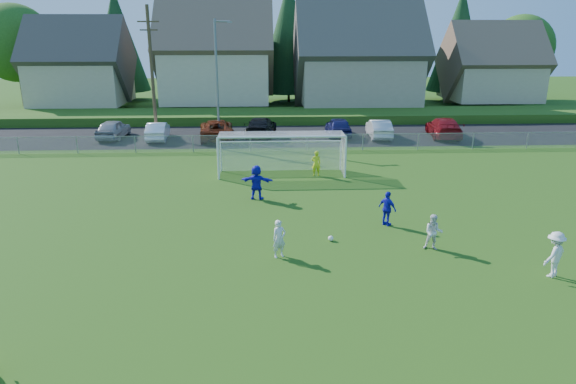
# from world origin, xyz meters

# --- Properties ---
(ground) EXTENTS (160.00, 160.00, 0.00)m
(ground) POSITION_xyz_m (0.00, 0.00, 0.00)
(ground) COLOR #193D0C
(ground) RESTS_ON ground
(asphalt_lot) EXTENTS (60.00, 60.00, 0.00)m
(asphalt_lot) POSITION_xyz_m (0.00, 27.50, 0.01)
(asphalt_lot) COLOR black
(asphalt_lot) RESTS_ON ground
(grass_embankment) EXTENTS (70.00, 6.00, 0.80)m
(grass_embankment) POSITION_xyz_m (0.00, 35.00, 0.40)
(grass_embankment) COLOR #1E420F
(grass_embankment) RESTS_ON ground
(soccer_ball) EXTENTS (0.22, 0.22, 0.22)m
(soccer_ball) POSITION_xyz_m (1.64, 5.73, 0.11)
(soccer_ball) COLOR white
(soccer_ball) RESTS_ON ground
(player_white_a) EXTENTS (0.64, 0.55, 1.47)m
(player_white_a) POSITION_xyz_m (-0.51, 4.30, 0.74)
(player_white_a) COLOR silver
(player_white_a) RESTS_ON ground
(player_white_b) EXTENTS (0.82, 0.72, 1.44)m
(player_white_b) POSITION_xyz_m (5.51, 4.69, 0.72)
(player_white_b) COLOR silver
(player_white_b) RESTS_ON ground
(player_white_c) EXTENTS (1.23, 1.10, 1.66)m
(player_white_c) POSITION_xyz_m (8.95, 2.23, 0.83)
(player_white_c) COLOR silver
(player_white_c) RESTS_ON ground
(player_blue_a) EXTENTS (0.87, 0.94, 1.55)m
(player_blue_a) POSITION_xyz_m (4.32, 7.35, 0.78)
(player_blue_a) COLOR #1413B8
(player_blue_a) RESTS_ON ground
(player_blue_b) EXTENTS (1.71, 0.82, 1.77)m
(player_blue_b) POSITION_xyz_m (-1.43, 11.32, 0.89)
(player_blue_b) COLOR #1413B8
(player_blue_b) RESTS_ON ground
(goalkeeper) EXTENTS (0.57, 0.40, 1.50)m
(goalkeeper) POSITION_xyz_m (2.01, 15.50, 0.75)
(goalkeeper) COLOR #CFE21A
(goalkeeper) RESTS_ON ground
(car_a) EXTENTS (2.02, 4.48, 1.49)m
(car_a) POSITION_xyz_m (-12.91, 27.16, 0.75)
(car_a) COLOR gray
(car_a) RESTS_ON ground
(car_b) EXTENTS (1.72, 4.25, 1.37)m
(car_b) POSITION_xyz_m (-9.29, 26.42, 0.69)
(car_b) COLOR white
(car_b) RESTS_ON ground
(car_c) EXTENTS (3.10, 5.74, 1.53)m
(car_c) POSITION_xyz_m (-4.71, 26.47, 0.76)
(car_c) COLOR #64200B
(car_c) RESTS_ON ground
(car_d) EXTENTS (2.80, 5.47, 1.52)m
(car_d) POSITION_xyz_m (-1.26, 27.42, 0.76)
(car_d) COLOR black
(car_d) RESTS_ON ground
(car_e) EXTENTS (1.81, 4.46, 1.52)m
(car_e) POSITION_xyz_m (4.99, 27.20, 0.76)
(car_e) COLOR #15174C
(car_e) RESTS_ON ground
(car_f) EXTENTS (1.77, 4.49, 1.46)m
(car_f) POSITION_xyz_m (8.11, 26.37, 0.73)
(car_f) COLOR silver
(car_f) RESTS_ON ground
(car_g) EXTENTS (2.87, 5.63, 1.56)m
(car_g) POSITION_xyz_m (13.32, 26.33, 0.78)
(car_g) COLOR maroon
(car_g) RESTS_ON ground
(soccer_goal) EXTENTS (7.42, 1.90, 2.50)m
(soccer_goal) POSITION_xyz_m (0.00, 16.05, 1.63)
(soccer_goal) COLOR white
(soccer_goal) RESTS_ON ground
(chainlink_fence) EXTENTS (52.06, 0.06, 1.20)m
(chainlink_fence) POSITION_xyz_m (0.00, 22.00, 0.63)
(chainlink_fence) COLOR gray
(chainlink_fence) RESTS_ON ground
(streetlight) EXTENTS (1.38, 0.18, 9.00)m
(streetlight) POSITION_xyz_m (-4.45, 26.00, 4.84)
(streetlight) COLOR slate
(streetlight) RESTS_ON ground
(utility_pole) EXTENTS (1.60, 0.26, 10.00)m
(utility_pole) POSITION_xyz_m (-9.50, 27.00, 5.15)
(utility_pole) COLOR #473321
(utility_pole) RESTS_ON ground
(houses_row) EXTENTS (53.90, 11.45, 13.27)m
(houses_row) POSITION_xyz_m (1.97, 42.46, 7.33)
(houses_row) COLOR tan
(houses_row) RESTS_ON ground
(tree_row) EXTENTS (65.98, 12.36, 13.80)m
(tree_row) POSITION_xyz_m (1.04, 48.74, 6.91)
(tree_row) COLOR #382616
(tree_row) RESTS_ON ground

